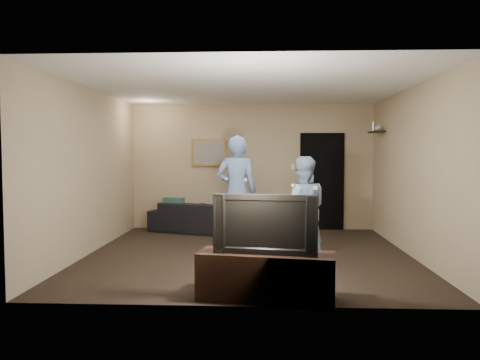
{
  "coord_description": "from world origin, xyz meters",
  "views": [
    {
      "loc": [
        0.2,
        -7.25,
        1.58
      ],
      "look_at": [
        -0.15,
        0.3,
        1.15
      ],
      "focal_mm": 35.0,
      "sensor_mm": 36.0,
      "label": 1
    }
  ],
  "objects_px": {
    "wii_player_left": "(237,191)",
    "wii_player_right": "(302,209)",
    "sofa": "(202,217)",
    "tv_console": "(266,277)",
    "television": "(266,223)"
  },
  "relations": [
    {
      "from": "television",
      "to": "tv_console",
      "type": "bearing_deg",
      "value": 0.0
    },
    {
      "from": "tv_console",
      "to": "wii_player_left",
      "type": "xyz_separation_m",
      "value": [
        -0.48,
        2.96,
        0.69
      ]
    },
    {
      "from": "wii_player_left",
      "to": "television",
      "type": "bearing_deg",
      "value": -80.81
    },
    {
      "from": "tv_console",
      "to": "wii_player_right",
      "type": "relative_size",
      "value": 0.96
    },
    {
      "from": "tv_console",
      "to": "wii_player_right",
      "type": "bearing_deg",
      "value": 82.77
    },
    {
      "from": "tv_console",
      "to": "wii_player_right",
      "type": "height_order",
      "value": "wii_player_right"
    },
    {
      "from": "tv_console",
      "to": "television",
      "type": "xyz_separation_m",
      "value": [
        0.0,
        0.0,
        0.58
      ]
    },
    {
      "from": "tv_console",
      "to": "television",
      "type": "bearing_deg",
      "value": 0.0
    },
    {
      "from": "sofa",
      "to": "tv_console",
      "type": "bearing_deg",
      "value": 125.23
    },
    {
      "from": "tv_console",
      "to": "sofa",
      "type": "bearing_deg",
      "value": 115.33
    },
    {
      "from": "wii_player_left",
      "to": "wii_player_right",
      "type": "xyz_separation_m",
      "value": [
        1.03,
        -1.08,
        -0.17
      ]
    },
    {
      "from": "sofa",
      "to": "wii_player_left",
      "type": "bearing_deg",
      "value": 139.16
    },
    {
      "from": "television",
      "to": "wii_player_left",
      "type": "xyz_separation_m",
      "value": [
        -0.48,
        2.96,
        0.11
      ]
    },
    {
      "from": "sofa",
      "to": "wii_player_left",
      "type": "height_order",
      "value": "wii_player_left"
    },
    {
      "from": "wii_player_left",
      "to": "sofa",
      "type": "bearing_deg",
      "value": 120.15
    }
  ]
}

